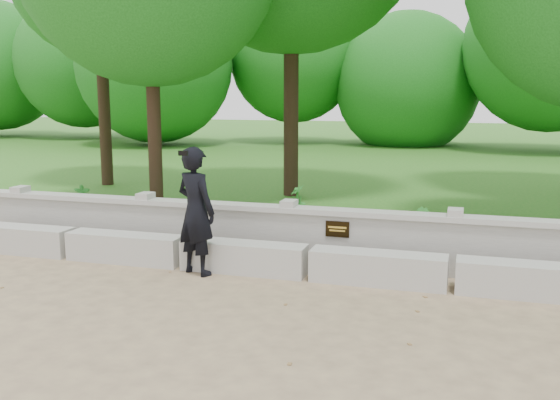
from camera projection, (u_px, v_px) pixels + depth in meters
The scene contains 8 objects.
ground at pixel (268, 323), 7.26m from camera, with size 80.00×80.00×0.00m, color tan.
lawn at pixel (400, 171), 20.44m from camera, with size 40.00×22.00×0.25m, color #1F6518.
concrete_bench at pixel (309, 263), 9.01m from camera, with size 11.90×0.45×0.45m.
parapet_wall at pixel (320, 236), 9.63m from camera, with size 12.50×0.35×0.90m.
man_main at pixel (196, 211), 9.10m from camera, with size 0.81×0.76×1.89m.
shrub_a at pixel (83, 200), 12.39m from camera, with size 0.31×0.21×0.60m, color #2E862D.
shrub_b at pixel (419, 227), 9.86m from camera, with size 0.33×0.27×0.61m, color #2E862D.
shrub_d at pixel (297, 200), 12.31m from camera, with size 0.34×0.30×0.60m, color #2E862D.
Camera 1 is at (2.14, -6.57, 2.65)m, focal length 40.00 mm.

